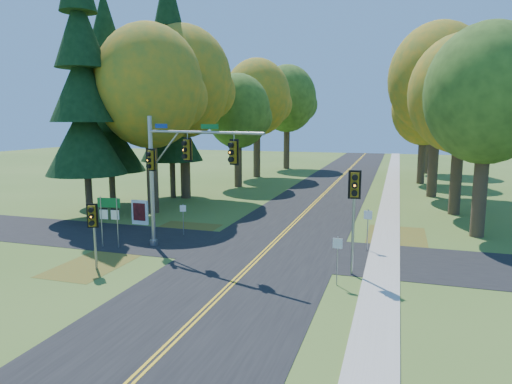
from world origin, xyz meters
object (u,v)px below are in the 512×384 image
(info_kiosk, at_px, (140,212))
(traffic_mast, at_px, (175,165))
(route_sign_cluster, at_px, (109,212))
(east_signal_pole, at_px, (354,196))

(info_kiosk, bearing_deg, traffic_mast, -42.04)
(traffic_mast, distance_m, info_kiosk, 8.39)
(route_sign_cluster, distance_m, info_kiosk, 5.85)
(route_sign_cluster, height_order, info_kiosk, route_sign_cluster)
(traffic_mast, height_order, east_signal_pole, traffic_mast)
(east_signal_pole, distance_m, route_sign_cluster, 13.51)
(route_sign_cluster, bearing_deg, traffic_mast, -0.58)
(east_signal_pole, xyz_separation_m, info_kiosk, (-14.88, 6.37, -2.87))
(traffic_mast, xyz_separation_m, route_sign_cluster, (-3.92, -0.41, -2.66))
(east_signal_pole, relative_size, info_kiosk, 2.92)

